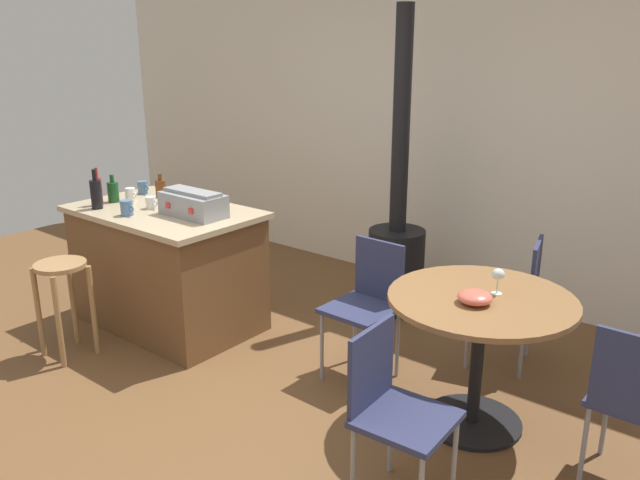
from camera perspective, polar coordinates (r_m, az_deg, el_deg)
The scene contains 22 objects.
ground_plane at distance 3.98m, azimuth -8.63°, elevation -14.23°, with size 8.80×8.80×0.00m, color brown.
back_wall at distance 5.50m, azimuth 11.01°, elevation 9.54°, with size 8.00×0.10×2.70m, color silver.
kitchen_island at distance 4.91m, azimuth -13.34°, elevation -2.36°, with size 1.38×0.86×0.90m.
wooden_stool at distance 4.62m, azimuth -21.80°, elevation -3.99°, with size 0.34×0.34×0.67m.
dining_table at distance 3.59m, azimuth 13.94°, elevation -7.58°, with size 1.00×1.00×0.77m.
folding_chair_near at distance 3.35m, azimuth 26.23°, elevation -12.39°, with size 0.40×0.41×0.86m.
folding_chair_far at distance 4.34m, azimuth 16.78°, elevation -4.41°, with size 0.49×0.49×0.87m.
folding_chair_left at distance 4.04m, azimuth 4.23°, elevation -5.23°, with size 0.41×0.41×0.87m.
folding_chair_right at distance 3.01m, azimuth 6.48°, elevation -14.27°, with size 0.42×0.42×0.85m.
wood_stove at distance 5.03m, azimuth 6.80°, elevation -0.37°, with size 0.44×0.45×2.32m.
toolbox at distance 4.54m, azimuth -11.17°, elevation 3.17°, with size 0.48×0.25×0.18m.
bottle_0 at distance 4.91m, azimuth -19.21°, elevation 3.91°, with size 0.08×0.08×0.29m.
bottle_1 at distance 5.14m, azimuth -13.93°, elevation 4.48°, with size 0.08×0.08×0.18m.
bottle_2 at distance 5.08m, azimuth -17.85°, elevation 4.11°, with size 0.08×0.08×0.21m.
bottle_3 at distance 5.01m, azimuth -19.06°, elevation 4.15°, with size 0.06×0.06×0.28m.
cup_0 at distance 4.67m, azimuth -16.73°, elevation 2.74°, with size 0.12×0.09×0.11m.
cup_1 at distance 5.05m, azimuth -16.42°, elevation 3.85°, with size 0.11×0.08×0.11m.
cup_2 at distance 4.81m, azimuth -14.71°, elevation 3.22°, with size 0.11×0.08×0.09m.
cup_3 at distance 4.99m, azimuth -11.78°, elevation 3.92°, with size 0.11×0.07×0.09m.
cup_4 at distance 5.29m, azimuth -15.42°, elevation 4.50°, with size 0.11×0.08×0.10m.
wine_glass at distance 3.54m, azimuth 15.49°, elevation -3.03°, with size 0.07×0.07×0.14m.
serving_bowl at distance 3.41m, azimuth 13.55°, elevation -4.95°, with size 0.18×0.18×0.07m, color #DB6651.
Camera 1 is at (2.55, -2.24, 2.08)m, focal length 36.15 mm.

